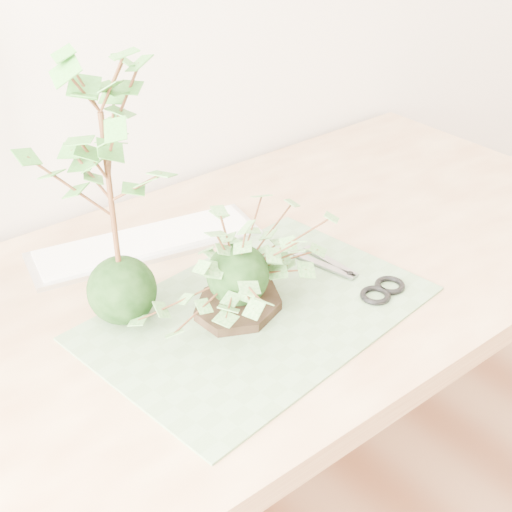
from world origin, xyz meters
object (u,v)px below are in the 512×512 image
object	(u,v)px
desk	(217,332)
keyboard	(145,243)
ivy_kokedama	(237,249)
maple_kokedama	(103,131)

from	to	relation	value
desk	keyboard	bearing A→B (deg)	96.08
desk	ivy_kokedama	xyz separation A→B (m)	(-0.01, -0.07, 0.20)
desk	keyboard	size ratio (longest dim) A/B	3.88
keyboard	maple_kokedama	bearing A→B (deg)	-117.62
desk	maple_kokedama	xyz separation A→B (m)	(-0.15, 0.02, 0.38)
ivy_kokedama	keyboard	size ratio (longest dim) A/B	0.80
ivy_kokedama	keyboard	xyz separation A→B (m)	(-0.01, 0.25, -0.10)
ivy_kokedama	keyboard	distance (m)	0.27
maple_kokedama	keyboard	distance (m)	0.35
desk	ivy_kokedama	size ratio (longest dim) A/B	4.84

